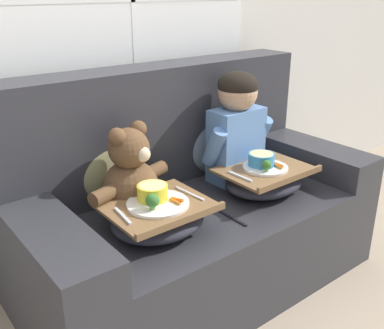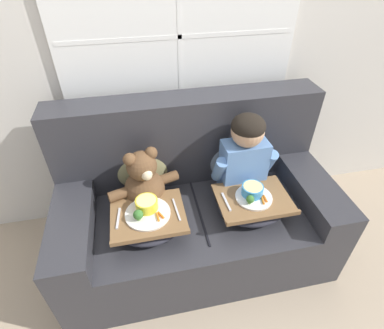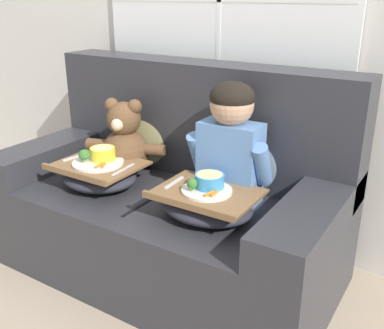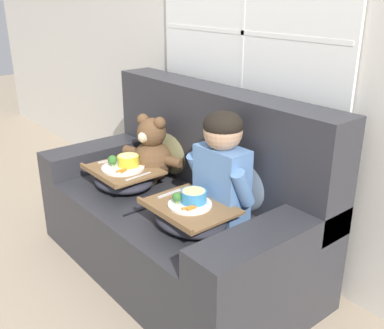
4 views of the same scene
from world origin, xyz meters
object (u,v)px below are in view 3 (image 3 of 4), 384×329
Objects in this scene: throw_pillow_behind_child at (246,152)px; child_figure at (231,138)px; lap_tray_child at (207,203)px; lap_tray_teddy at (99,173)px; throw_pillow_behind_teddy at (144,132)px; teddy_bear at (125,143)px; couch at (174,201)px.

throw_pillow_behind_child is 0.74× the size of child_figure.
lap_tray_teddy reaches higher than lap_tray_child.
throw_pillow_behind_child is 0.72m from lap_tray_teddy.
throw_pillow_behind_teddy is 0.92× the size of lap_tray_teddy.
throw_pillow_behind_child is 0.96× the size of lap_tray_child.
lap_tray_child is (0.61, -0.20, -0.10)m from teddy_bear.
lap_tray_teddy is at bearing -90.07° from throw_pillow_behind_teddy.
throw_pillow_behind_child is 0.63m from teddy_bear.
couch is 4.11× the size of lap_tray_teddy.
child_figure is at bearing 0.56° from couch.
lap_tray_teddy is (-0.61, -0.36, -0.11)m from throw_pillow_behind_child.
lap_tray_child is (-0.00, -0.20, -0.23)m from child_figure.
couch is at bearing -151.85° from throw_pillow_behind_child.
lap_tray_teddy is (-0.30, -0.20, 0.15)m from couch.
lap_tray_teddy is (-0.61, 0.00, 0.00)m from lap_tray_child.
throw_pillow_behind_teddy is 0.72m from lap_tray_child.
child_figure is at bearing 0.41° from teddy_bear.
couch is at bearing 146.63° from lap_tray_child.
throw_pillow_behind_child is 0.61m from throw_pillow_behind_teddy.
throw_pillow_behind_child is 1.08× the size of throw_pillow_behind_teddy.
throw_pillow_behind_teddy is (-0.30, 0.16, 0.27)m from couch.
lap_tray_child is at bearing -33.37° from couch.
child_figure is at bearing 89.85° from lap_tray_child.
couch is 0.44m from throw_pillow_behind_teddy.
lap_tray_teddy is at bearing -161.61° from child_figure.
couch reaches higher than throw_pillow_behind_teddy.
child_figure is (0.00, -0.16, 0.12)m from throw_pillow_behind_child.
lap_tray_teddy is (-0.00, -0.20, -0.10)m from teddy_bear.
throw_pillow_behind_child is (0.30, 0.16, 0.27)m from couch.
lap_tray_child is (-0.00, -0.36, -0.12)m from throw_pillow_behind_child.
throw_pillow_behind_teddy is at bearing 151.85° from couch.
couch is at bearing -28.15° from throw_pillow_behind_teddy.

